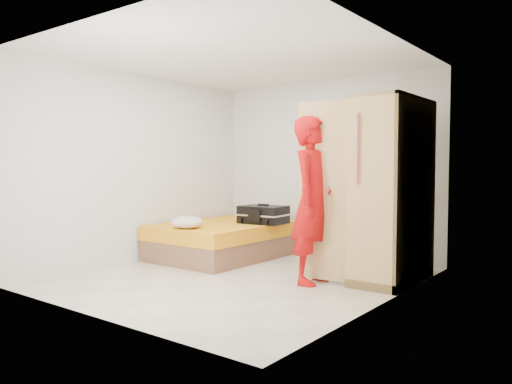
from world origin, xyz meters
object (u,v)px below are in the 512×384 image
Objects in this scene: bed at (225,240)px; suitcase at (263,215)px; person at (313,200)px; round_cushion at (187,222)px; wardrobe at (387,195)px.

suitcase is (0.48, 0.30, 0.37)m from bed.
person is at bearing -37.71° from suitcase.
wardrobe is at bearing 16.80° from round_cushion.
person is 2.75× the size of suitcase.
person reaches higher than suitcase.
person reaches higher than bed.
round_cushion is (-2.47, -0.75, -0.42)m from wardrobe.
round_cushion is (-0.45, -1.09, -0.05)m from suitcase.
round_cushion is (0.03, -0.79, 0.33)m from bed.
person is (1.87, -0.62, 0.69)m from bed.
round_cushion is at bearing 87.75° from person.
suitcase is (-1.38, 0.91, -0.32)m from person.
wardrobe is 0.86m from person.
wardrobe reaches higher than round_cushion.
suitcase reaches higher than bed.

